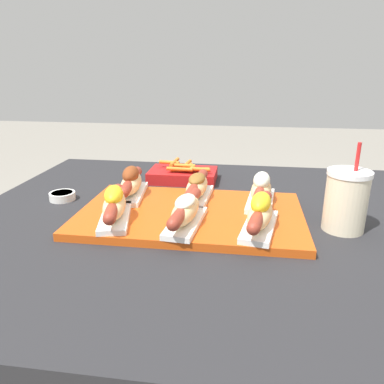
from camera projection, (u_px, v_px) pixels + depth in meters
name	position (u px, v px, depth m)	size (l,w,h in m)	color
patio_table	(205.00, 340.00, 1.01)	(1.17, 0.99, 0.72)	#232326
serving_tray	(191.00, 214.00, 0.88)	(0.52, 0.33, 0.02)	#CC4C14
hot_dog_0	(114.00, 205.00, 0.82)	(0.10, 0.21, 0.08)	white
hot_dog_1	(185.00, 211.00, 0.79)	(0.08, 0.21, 0.06)	white
hot_dog_2	(260.00, 213.00, 0.77)	(0.09, 0.21, 0.08)	white
hot_dog_3	(131.00, 183.00, 0.97)	(0.08, 0.21, 0.08)	white
hot_dog_4	(197.00, 187.00, 0.94)	(0.07, 0.21, 0.07)	white
hot_dog_5	(261.00, 189.00, 0.92)	(0.08, 0.21, 0.08)	white
sauce_bowl	(62.00, 196.00, 1.00)	(0.07, 0.07, 0.02)	silver
drink_cup	(346.00, 200.00, 0.80)	(0.09, 0.09, 0.19)	beige
fries_basket	(183.00, 175.00, 1.16)	(0.20, 0.13, 0.06)	#B21919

